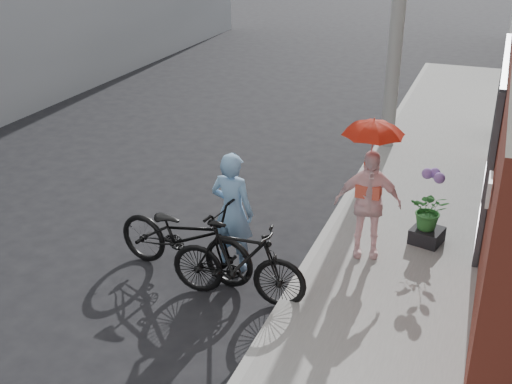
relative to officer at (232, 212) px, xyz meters
The scene contains 10 objects.
ground 0.98m from the officer, 82.10° to the right, with size 80.00×80.00×0.00m, color black.
sidewalk 2.77m from the officer, 35.35° to the left, with size 2.20×24.00×0.12m, color gray.
curb 2.00m from the officer, 56.81° to the left, with size 0.12×24.00×0.12m, color #9E9E99.
officer is the anchor object (origin of this frame).
bike_left 0.73m from the officer, 145.60° to the right, with size 0.75×2.14×1.12m, color black.
bike_right 0.89m from the officer, 62.57° to the right, with size 0.51×1.82×1.09m, color black.
kimono_woman 1.89m from the officer, 25.90° to the left, with size 0.93×0.39×1.58m, color #FFD5D7.
parasol 2.23m from the officer, 25.90° to the left, with size 0.80×0.80×0.70m, color red.
planter 2.97m from the officer, 30.69° to the left, with size 0.43×0.43×0.23m, color black.
potted_plant 2.91m from the officer, 30.69° to the left, with size 0.54×0.47×0.60m, color #2A6A2B.
Camera 1 is at (3.06, -6.80, 4.71)m, focal length 45.00 mm.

